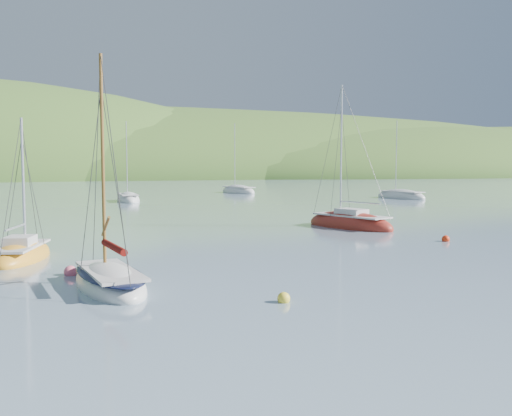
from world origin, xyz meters
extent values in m
plane|color=slate|center=(0.00, 0.00, 0.00)|extent=(700.00, 700.00, 0.00)
ellipsoid|color=#3B6024|center=(0.00, 170.00, 0.00)|extent=(440.00, 110.00, 44.00)
ellipsoid|color=#3B6024|center=(90.00, 160.00, 0.00)|extent=(240.00, 100.00, 34.00)
ellipsoid|color=white|center=(-5.47, 0.84, 0.10)|extent=(3.27, 6.02, 1.40)
cube|color=#BCB8B4|center=(-5.45, 0.73, 0.61)|extent=(2.48, 4.68, 0.10)
cylinder|color=brown|center=(-5.62, 1.51, 4.37)|extent=(0.12, 0.12, 7.61)
ellipsoid|color=black|center=(-5.47, 0.84, 0.51)|extent=(3.22, 5.96, 0.24)
cylinder|color=#600D09|center=(-5.33, 0.17, 1.52)|extent=(0.82, 2.73, 0.24)
ellipsoid|color=maroon|center=(10.37, 15.54, 0.14)|extent=(5.06, 7.37, 1.93)
cube|color=#BCB8B4|center=(10.43, 15.42, 0.82)|extent=(3.87, 5.72, 0.10)
cylinder|color=silver|center=(10.03, 16.31, 5.16)|extent=(0.12, 0.12, 8.75)
cube|color=#BCB8B4|center=(10.43, 15.42, 1.06)|extent=(2.00, 2.33, 0.42)
cylinder|color=silver|center=(10.71, 14.78, 1.73)|extent=(1.46, 3.10, 0.09)
ellipsoid|color=orange|center=(-9.25, 7.83, 0.10)|extent=(3.03, 5.58, 1.44)
cube|color=#BCB8B4|center=(-9.27, 7.73, 0.62)|extent=(2.29, 4.34, 0.10)
cylinder|color=silver|center=(-9.13, 8.46, 3.49)|extent=(0.12, 0.12, 5.81)
cube|color=#BCB8B4|center=(-9.27, 7.73, 0.86)|extent=(1.39, 1.66, 0.42)
cylinder|color=silver|center=(-9.37, 7.21, 1.53)|extent=(0.56, 2.51, 0.09)
ellipsoid|color=white|center=(-2.79, 45.58, 0.13)|extent=(2.78, 6.95, 1.86)
cube|color=#BCB8B4|center=(-2.78, 45.44, 0.79)|extent=(2.08, 5.42, 0.10)
cylinder|color=silver|center=(-2.84, 46.40, 4.85)|extent=(0.12, 0.12, 8.19)
ellipsoid|color=white|center=(13.13, 59.28, 0.15)|extent=(4.87, 8.00, 2.05)
cube|color=#BCB8B4|center=(13.18, 59.14, 0.87)|extent=(3.72, 6.21, 0.10)
cylinder|color=silver|center=(12.85, 60.14, 5.36)|extent=(0.12, 0.12, 9.06)
ellipsoid|color=white|center=(29.32, 42.29, 0.14)|extent=(4.64, 7.60, 1.96)
cube|color=#BCB8B4|center=(29.37, 42.15, 0.83)|extent=(3.54, 5.90, 0.10)
cylinder|color=silver|center=(29.05, 43.10, 5.10)|extent=(0.12, 0.12, 8.61)
sphere|color=yellow|center=(-0.24, -2.78, 0.12)|extent=(0.41, 0.41, 0.41)
sphere|color=#F96379|center=(-6.92, 3.52, 0.12)|extent=(0.50, 0.50, 0.50)
sphere|color=red|center=(12.69, 7.96, 0.12)|extent=(0.44, 0.44, 0.44)
sphere|color=red|center=(-8.83, 8.63, 0.12)|extent=(0.44, 0.44, 0.44)
sphere|color=#F96379|center=(-5.52, 0.25, 0.12)|extent=(0.38, 0.38, 0.38)
camera|label=1|loc=(-5.70, -19.49, 4.39)|focal=40.00mm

